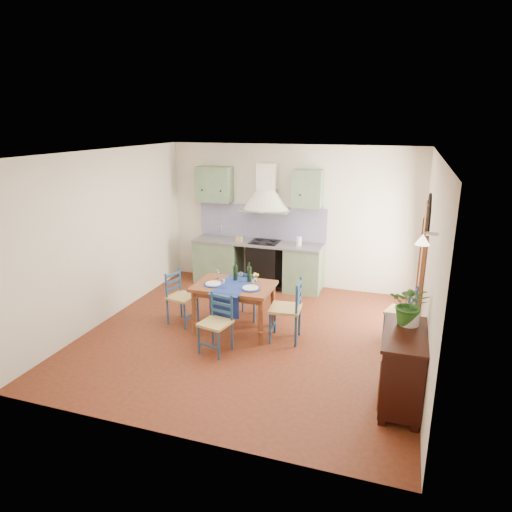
# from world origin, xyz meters

# --- Properties ---
(floor) EXTENTS (5.00, 5.00, 0.00)m
(floor) POSITION_xyz_m (0.00, 0.00, 0.00)
(floor) COLOR #441D0E
(floor) RESTS_ON ground
(back_wall) EXTENTS (5.00, 0.96, 2.80)m
(back_wall) POSITION_xyz_m (-0.47, 2.29, 1.05)
(back_wall) COLOR beige
(back_wall) RESTS_ON ground
(right_wall) EXTENTS (0.26, 5.00, 2.80)m
(right_wall) POSITION_xyz_m (2.50, 0.28, 1.34)
(right_wall) COLOR beige
(right_wall) RESTS_ON ground
(left_wall) EXTENTS (0.04, 5.00, 2.80)m
(left_wall) POSITION_xyz_m (-2.50, 0.00, 1.40)
(left_wall) COLOR beige
(left_wall) RESTS_ON ground
(ceiling) EXTENTS (5.00, 5.00, 0.01)m
(ceiling) POSITION_xyz_m (0.00, 0.00, 2.80)
(ceiling) COLOR white
(ceiling) RESTS_ON back_wall
(dining_table) EXTENTS (1.23, 0.92, 1.09)m
(dining_table) POSITION_xyz_m (-0.29, 0.09, 0.69)
(dining_table) COLOR brown
(dining_table) RESTS_ON ground
(chair_near) EXTENTS (0.47, 0.47, 0.86)m
(chair_near) POSITION_xyz_m (-0.30, -0.62, 0.44)
(chair_near) COLOR navy
(chair_near) RESTS_ON ground
(chair_far) EXTENTS (0.42, 0.42, 0.87)m
(chair_far) POSITION_xyz_m (-0.26, 0.63, 0.45)
(chair_far) COLOR navy
(chair_far) RESTS_ON ground
(chair_left) EXTENTS (0.48, 0.48, 0.88)m
(chair_left) POSITION_xyz_m (-1.24, 0.10, 0.45)
(chair_left) COLOR navy
(chair_left) RESTS_ON ground
(chair_right) EXTENTS (0.49, 0.49, 0.97)m
(chair_right) POSITION_xyz_m (0.58, 0.05, 0.50)
(chair_right) COLOR navy
(chair_right) RESTS_ON ground
(chair_spare) EXTENTS (0.50, 0.50, 0.85)m
(chair_spare) POSITION_xyz_m (2.23, 0.60, 0.44)
(chair_spare) COLOR navy
(chair_spare) RESTS_ON ground
(sideboard) EXTENTS (0.50, 1.05, 0.94)m
(sideboard) POSITION_xyz_m (2.26, -1.16, 0.51)
(sideboard) COLOR black
(sideboard) RESTS_ON ground
(potted_plant) EXTENTS (0.49, 0.44, 0.50)m
(potted_plant) POSITION_xyz_m (2.28, -0.91, 1.18)
(potted_plant) COLOR #265A1D
(potted_plant) RESTS_ON sideboard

